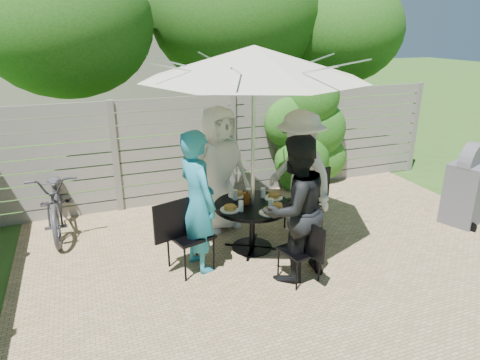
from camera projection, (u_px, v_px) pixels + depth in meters
name	position (u px, v px, depth m)	size (l,w,h in m)	color
backyard_envelope	(156.00, 36.00, 13.39)	(60.00, 60.00, 5.00)	#334F18
patio_table	(252.00, 218.00, 5.79)	(1.24, 1.24, 0.67)	black
umbrella	(254.00, 62.00, 5.09)	(3.38, 3.38, 2.71)	silver
chair_back	(215.00, 207.00, 6.60)	(0.55, 0.73, 0.96)	black
person_back	(219.00, 169.00, 6.27)	(0.91, 0.60, 1.87)	silver
chair_left	(190.00, 249.00, 5.33)	(0.76, 0.59, 0.99)	black
person_left	(198.00, 202.00, 5.20)	(0.66, 0.43, 1.80)	teal
chair_front	(300.00, 263.00, 5.12)	(0.48, 0.63, 0.83)	black
person_front	(294.00, 209.00, 5.00)	(0.87, 0.68, 1.79)	black
chair_right	(305.00, 213.00, 6.37)	(0.71, 0.52, 0.95)	black
person_right	(300.00, 175.00, 6.08)	(1.20, 0.69, 1.85)	silver
plate_back	(237.00, 194.00, 5.99)	(0.26, 0.26, 0.06)	white
plate_left	(230.00, 208.00, 5.52)	(0.26, 0.26, 0.06)	white
plate_front	(269.00, 211.00, 5.43)	(0.26, 0.26, 0.06)	white
plate_right	(273.00, 197.00, 5.90)	(0.26, 0.26, 0.06)	white
plate_extra	(277.00, 207.00, 5.57)	(0.24, 0.24, 0.06)	white
glass_back	(235.00, 195.00, 5.84)	(0.07, 0.07, 0.14)	silver
glass_left	(241.00, 206.00, 5.48)	(0.07, 0.07, 0.14)	silver
glass_front	(271.00, 204.00, 5.55)	(0.07, 0.07, 0.14)	silver
glass_right	(263.00, 193.00, 5.92)	(0.07, 0.07, 0.14)	silver
syrup_jug	(247.00, 198.00, 5.70)	(0.09, 0.09, 0.16)	#59280C
coffee_cup	(249.00, 193.00, 5.92)	(0.08, 0.08, 0.12)	#C6B293
bicycle	(57.00, 199.00, 6.35)	(0.66, 1.89, 0.99)	#333338
bbq_grill	(467.00, 187.00, 6.55)	(0.77, 0.68, 1.29)	#4F4E53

